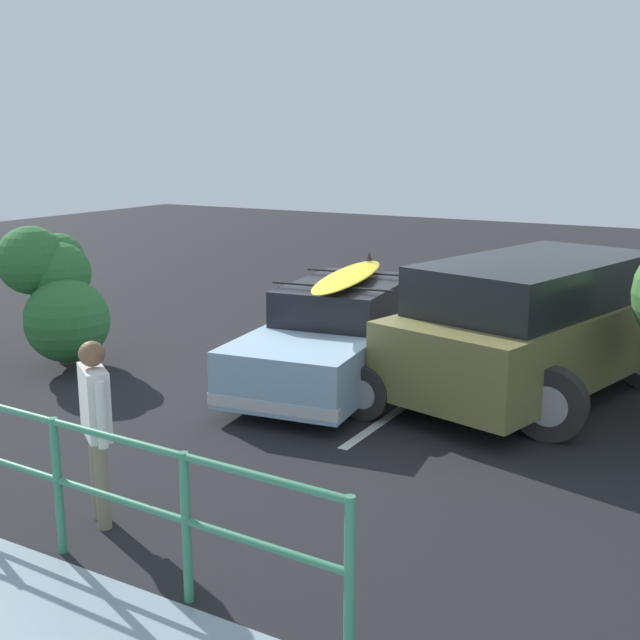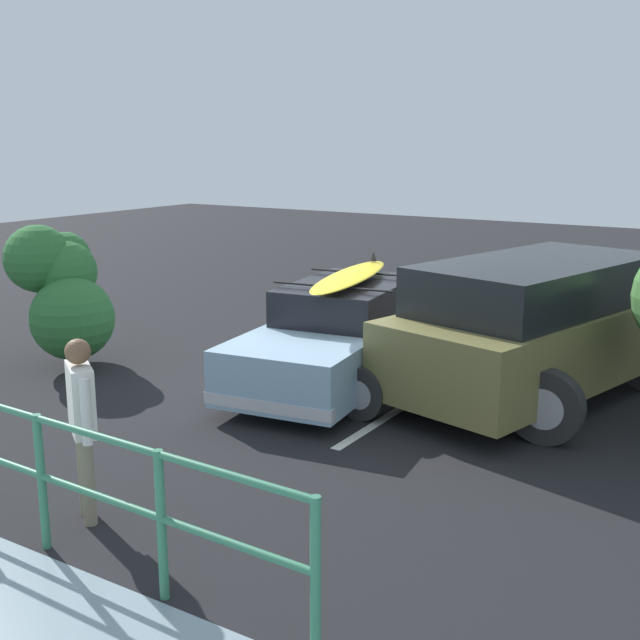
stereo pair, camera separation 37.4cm
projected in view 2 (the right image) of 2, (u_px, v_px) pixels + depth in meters
name	position (u px, v px, depth m)	size (l,w,h in m)	color
ground_plane	(351.00, 387.00, 10.68)	(44.00, 44.00, 0.02)	black
parking_stripe	(424.00, 394.00, 10.36)	(4.48, 0.12, 0.00)	silver
sedan_car	(345.00, 333.00, 10.88)	(2.61, 4.63, 1.61)	#8CADC6
suv_car	(537.00, 326.00, 10.06)	(3.31, 4.73, 1.76)	brown
person_bystander	(82.00, 413.00, 6.75)	(0.53, 0.41, 1.61)	gray
bush_near_left	(63.00, 292.00, 11.49)	(1.69, 1.43, 2.03)	#4C3828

